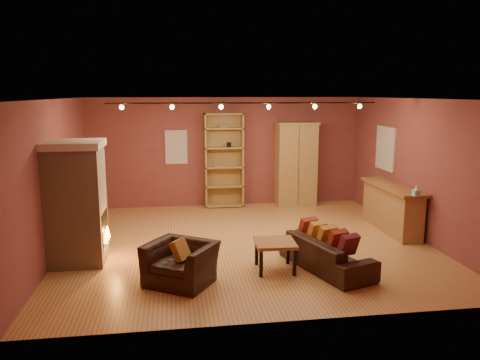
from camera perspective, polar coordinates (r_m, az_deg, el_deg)
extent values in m
plane|color=#AD763D|center=(9.30, 0.78, -7.67)|extent=(7.00, 7.00, 0.00)
plane|color=#55321A|center=(8.83, 0.82, 9.86)|extent=(7.00, 7.00, 0.00)
cube|color=brown|center=(12.14, -1.62, 3.44)|extent=(7.00, 0.02, 2.80)
cube|color=brown|center=(9.09, -21.54, 0.27)|extent=(0.02, 6.50, 2.80)
cube|color=brown|center=(10.11, 20.80, 1.30)|extent=(0.02, 6.50, 2.80)
cube|color=tan|center=(8.50, -19.31, -3.01)|extent=(0.90, 0.90, 2.00)
cube|color=beige|center=(8.33, -19.75, 4.10)|extent=(0.98, 0.98, 0.12)
cube|color=black|center=(8.53, -16.43, -5.58)|extent=(0.10, 0.65, 0.55)
cone|color=orange|center=(8.56, -15.99, -6.35)|extent=(0.10, 0.10, 0.22)
cube|color=silver|center=(12.02, -7.79, 3.99)|extent=(0.56, 0.04, 0.86)
cube|color=tan|center=(12.14, -2.06, 2.51)|extent=(0.99, 0.04, 2.41)
cube|color=tan|center=(11.93, -4.24, 2.34)|extent=(0.04, 0.38, 2.41)
cube|color=tan|center=(12.03, 0.27, 2.44)|extent=(0.04, 0.38, 2.41)
cube|color=gray|center=(11.97, -2.75, 1.75)|extent=(0.18, 0.12, 0.05)
cube|color=black|center=(11.93, -1.36, 4.34)|extent=(0.10, 0.10, 0.12)
cube|color=tan|center=(12.19, -1.94, -3.04)|extent=(0.99, 0.38, 0.04)
cube|color=tan|center=(12.08, -1.95, -0.70)|extent=(0.99, 0.38, 0.03)
cube|color=tan|center=(11.99, -1.97, 1.62)|extent=(0.99, 0.38, 0.04)
cube|color=tan|center=(11.93, -1.98, 3.96)|extent=(0.99, 0.38, 0.04)
cube|color=tan|center=(11.88, -2.00, 6.33)|extent=(0.99, 0.38, 0.04)
cube|color=tan|center=(11.86, -2.01, 8.08)|extent=(0.99, 0.38, 0.04)
cube|color=tan|center=(12.25, 6.84, 1.81)|extent=(1.01, 0.55, 2.11)
cube|color=#9A6638|center=(12.00, 7.17, 1.62)|extent=(0.02, 0.01, 2.01)
cube|color=tan|center=(12.14, 6.95, 6.89)|extent=(1.07, 0.61, 0.06)
cube|color=#A77B4C|center=(10.50, 17.98, -3.42)|extent=(0.44, 1.94, 0.93)
cube|color=#9A6638|center=(10.39, 18.13, -0.78)|extent=(0.56, 2.06, 0.06)
cube|color=#90BAE7|center=(9.45, 20.69, -1.51)|extent=(0.12, 0.12, 0.11)
cone|color=white|center=(9.42, 20.73, -0.88)|extent=(0.08, 0.08, 0.10)
cube|color=silver|center=(11.30, 17.33, 3.70)|extent=(0.05, 0.90, 1.00)
imported|color=black|center=(8.01, 10.47, -8.18)|extent=(1.09, 1.91, 0.72)
cube|color=maroon|center=(7.54, 13.07, -7.69)|extent=(0.36, 0.31, 0.36)
cube|color=maroon|center=(7.74, 11.77, -7.15)|extent=(0.36, 0.31, 0.36)
cube|color=#B97B2F|center=(7.94, 10.53, -6.64)|extent=(0.36, 0.31, 0.36)
cube|color=#B97B2F|center=(8.15, 9.36, -6.15)|extent=(0.36, 0.31, 0.36)
cube|color=maroon|center=(8.37, 8.24, -5.68)|extent=(0.36, 0.31, 0.36)
imported|color=black|center=(7.35, -7.26, -9.24)|extent=(1.18, 1.07, 0.86)
cube|color=#B97B2F|center=(7.31, -7.28, -8.44)|extent=(0.36, 0.38, 0.34)
cube|color=#9A6638|center=(7.82, 4.31, -7.66)|extent=(0.68, 0.68, 0.05)
cube|color=black|center=(7.60, 2.69, -10.20)|extent=(0.05, 0.05, 0.44)
cube|color=black|center=(7.71, 6.73, -9.93)|extent=(0.05, 0.05, 0.44)
cube|color=black|center=(8.10, 1.95, -8.85)|extent=(0.05, 0.05, 0.44)
cube|color=black|center=(8.21, 5.74, -8.63)|extent=(0.05, 0.05, 0.44)
cylinder|color=black|center=(9.03, 0.62, 9.37)|extent=(5.20, 0.03, 0.03)
sphere|color=#FFD88C|center=(8.97, -14.23, 8.60)|extent=(0.09, 0.09, 0.09)
sphere|color=#FFD88C|center=(8.92, -8.28, 8.80)|extent=(0.09, 0.09, 0.09)
sphere|color=#FFD88C|center=(8.97, -2.32, 8.91)|extent=(0.09, 0.09, 0.09)
sphere|color=#FFD88C|center=(9.11, 3.51, 8.92)|extent=(0.09, 0.09, 0.09)
sphere|color=#FFD88C|center=(9.34, 9.11, 8.85)|extent=(0.09, 0.09, 0.09)
sphere|color=#FFD88C|center=(9.65, 14.40, 8.71)|extent=(0.09, 0.09, 0.09)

